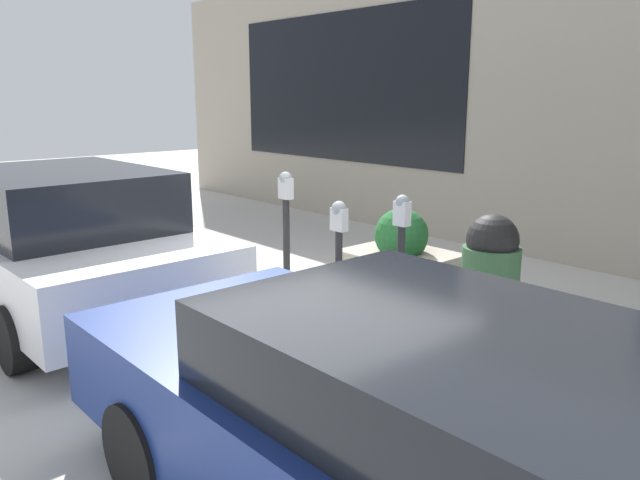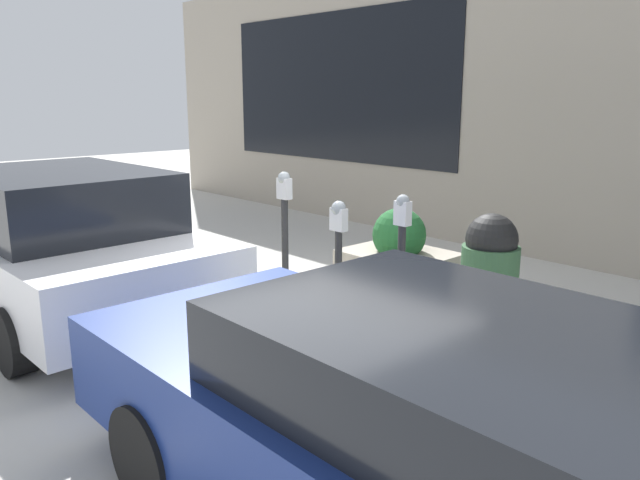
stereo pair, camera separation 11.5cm
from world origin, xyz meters
The scene contains 10 objects.
ground_plane centered at (0.00, 0.00, 0.00)m, with size 40.00×40.00×0.00m, color beige.
curb_strip centered at (0.00, 0.08, 0.02)m, with size 19.00×0.16×0.04m.
building_facade centered at (0.00, -4.47, 2.25)m, with size 19.00×0.17×4.49m.
parking_meter_nearest centered at (-0.79, -0.38, 0.91)m, with size 0.14×0.12×1.47m.
parking_meter_second centered at (-0.02, -0.34, 0.88)m, with size 0.17×0.15×1.32m.
parking_meter_middle centered at (0.83, -0.35, 0.97)m, with size 0.16×0.14×1.53m.
planter_box centered at (0.23, -1.57, 0.40)m, with size 1.19×0.99×1.06m.
parked_car_front centered at (-2.82, 1.61, 0.72)m, with size 4.74×1.84×1.34m.
parked_car_middle centered at (2.42, 1.51, 0.80)m, with size 4.57×2.05×1.56m.
trash_bin centered at (-1.14, -1.32, 0.61)m, with size 0.56×0.56×1.22m.
Camera 1 is at (-4.40, 3.79, 2.32)m, focal length 35.00 mm.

